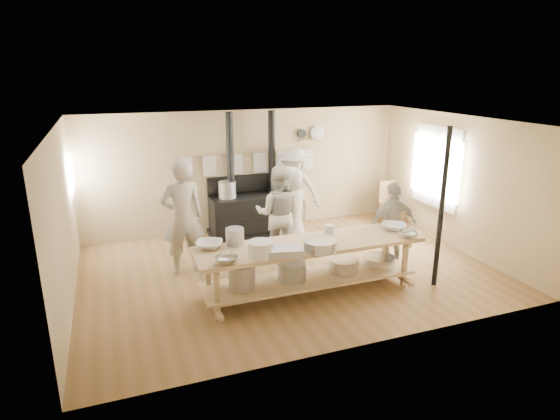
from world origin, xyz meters
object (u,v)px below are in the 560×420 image
at_px(prep_table, 309,262).
at_px(cook_right, 393,225).
at_px(cook_far_left, 182,217).
at_px(cook_by_window, 293,190).
at_px(stove, 253,210).
at_px(chair, 391,212).
at_px(cook_left, 278,214).
at_px(cook_center, 291,209).
at_px(roasting_pan, 284,251).

distance_m(prep_table, cook_right, 1.87).
relative_size(cook_far_left, cook_by_window, 1.08).
bearing_deg(cook_right, stove, -52.76).
relative_size(cook_right, chair, 1.59).
bearing_deg(cook_left, stove, -61.99).
relative_size(cook_center, cook_right, 1.07).
bearing_deg(prep_table, chair, 38.69).
bearing_deg(cook_by_window, cook_right, -31.11).
distance_m(stove, roasting_pan, 3.41).
bearing_deg(cook_right, cook_center, -42.33).
xyz_separation_m(cook_center, chair, (2.74, 0.72, -0.54)).
bearing_deg(cook_by_window, chair, 29.90).
bearing_deg(cook_by_window, prep_table, -69.13).
xyz_separation_m(cook_by_window, chair, (2.28, -0.32, -0.64)).
bearing_deg(cook_left, prep_table, 116.40).
xyz_separation_m(cook_left, roasting_pan, (-0.57, -1.78, 0.02)).
xyz_separation_m(stove, cook_far_left, (-1.70, -1.52, 0.48)).
relative_size(prep_table, chair, 3.67).
bearing_deg(roasting_pan, cook_by_window, 65.99).
bearing_deg(cook_far_left, cook_left, 173.08).
xyz_separation_m(chair, roasting_pan, (-3.70, -2.86, 0.62)).
relative_size(cook_far_left, cook_right, 1.29).
xyz_separation_m(stove, cook_by_window, (0.87, -0.17, 0.41)).
xyz_separation_m(cook_far_left, roasting_pan, (1.16, -1.82, -0.09)).
bearing_deg(cook_far_left, cook_center, -177.02).
distance_m(cook_left, roasting_pan, 1.87).
height_order(cook_center, cook_by_window, cook_by_window).
xyz_separation_m(stove, cook_left, (0.02, -1.56, 0.37)).
height_order(cook_far_left, cook_right, cook_far_left).
bearing_deg(cook_right, cook_far_left, -14.29).
xyz_separation_m(cook_center, cook_right, (1.38, -1.36, -0.05)).
bearing_deg(chair, cook_left, -164.46).
bearing_deg(roasting_pan, cook_right, 18.43).
height_order(cook_left, chair, cook_left).
height_order(cook_left, cook_right, cook_left).
bearing_deg(cook_by_window, cook_far_left, -114.30).
distance_m(cook_far_left, cook_left, 1.73).
distance_m(stove, cook_left, 1.61).
relative_size(cook_far_left, chair, 2.04).
height_order(cook_center, roasting_pan, cook_center).
distance_m(prep_table, roasting_pan, 0.74).
xyz_separation_m(stove, roasting_pan, (-0.55, -3.35, 0.39)).
height_order(cook_by_window, chair, cook_by_window).
bearing_deg(prep_table, cook_left, 89.13).
distance_m(cook_far_left, cook_right, 3.66).
height_order(cook_center, cook_right, cook_center).
relative_size(cook_by_window, roasting_pan, 3.59).
relative_size(cook_far_left, cook_center, 1.20).
distance_m(cook_left, cook_by_window, 1.64).
height_order(chair, roasting_pan, chair).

